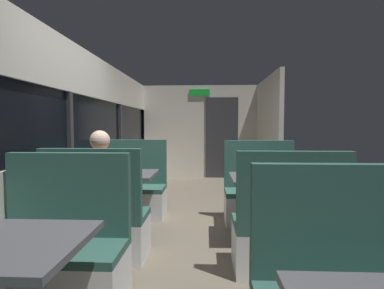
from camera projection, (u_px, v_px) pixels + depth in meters
The scene contains 12 objects.
ground_plane at pixel (192, 238), 3.61m from camera, with size 3.30×9.20×0.02m, color #665B4C.
carriage_window_panel_left at pixel (68, 143), 3.61m from camera, with size 0.09×8.48×2.30m.
carriage_end_bulkhead at pixel (202, 132), 7.72m from camera, with size 2.90×0.11×2.30m.
carriage_aisle_panel_right at pixel (267, 133), 6.46m from camera, with size 0.08×2.40×2.30m, color beige.
bench_near_window_facing_entry at pixel (60, 260), 2.25m from camera, with size 0.95×0.50×1.10m.
dining_table_mid_window at pixel (118, 181), 3.69m from camera, with size 0.90×0.70×0.74m.
bench_mid_window_facing_end at pixel (98, 226), 3.02m from camera, with size 0.95×0.50×1.10m.
bench_mid_window_facing_entry at pixel (132, 194), 4.41m from camera, with size 0.95×0.50×1.10m.
dining_table_rear_aisle at pixel (272, 186), 3.41m from camera, with size 0.90×0.70×0.74m.
bench_rear_aisle_facing_end at pixel (288, 236), 2.73m from camera, with size 0.95×0.50×1.10m.
bench_rear_aisle_facing_entry at pixel (260, 199), 4.13m from camera, with size 0.95×0.50×1.10m.
seated_passenger at pixel (100, 203), 3.08m from camera, with size 0.47×0.55×1.26m.
Camera 1 is at (0.17, -3.53, 1.31)m, focal length 28.83 mm.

